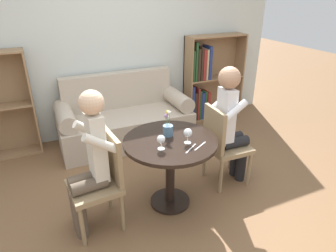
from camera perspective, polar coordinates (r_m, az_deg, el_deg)
name	(u,v)px	position (r m, az deg, el deg)	size (l,w,h in m)	color
ground_plane	(170,202)	(3.17, 0.39, -14.27)	(16.00, 16.00, 0.00)	brown
back_wall	(111,39)	(4.33, -10.84, 15.94)	(5.20, 0.05, 2.70)	silver
round_table	(170,154)	(2.85, 0.42, -5.44)	(0.88, 0.88, 0.72)	black
couch	(125,120)	(4.23, -8.25, 1.15)	(1.78, 0.80, 0.92)	#B7A893
bookshelf_right	(205,81)	(4.91, 7.13, 8.56)	(0.97, 0.28, 1.34)	#93704C
chair_left	(102,178)	(2.71, -12.54, -9.66)	(0.46, 0.46, 0.90)	#937A56
chair_right	(222,143)	(3.25, 10.34, -3.14)	(0.43, 0.43, 0.90)	#937A56
person_left	(89,162)	(2.59, -14.74, -6.69)	(0.44, 0.36, 1.30)	brown
person_right	(231,123)	(3.20, 11.91, 0.65)	(0.42, 0.35, 1.32)	black
wine_glass_left	(161,140)	(2.58, -1.33, -2.61)	(0.07, 0.07, 0.13)	white
wine_glass_right	(188,133)	(2.68, 3.80, -1.38)	(0.08, 0.08, 0.14)	white
flower_vase	(168,128)	(2.81, -0.01, -0.37)	(0.10, 0.10, 0.26)	slate
knife_left_setting	(200,146)	(2.68, 6.16, -3.80)	(0.17, 0.11, 0.00)	silver
fork_left_setting	(191,148)	(2.63, 4.38, -4.27)	(0.16, 0.12, 0.00)	silver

